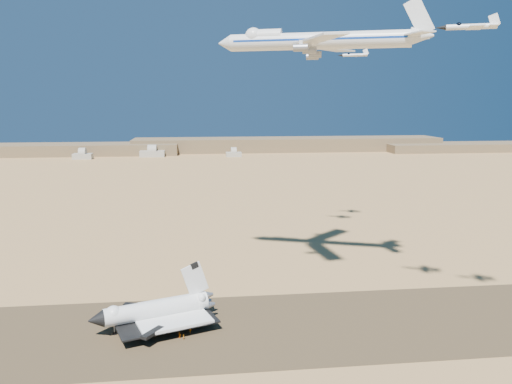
{
  "coord_description": "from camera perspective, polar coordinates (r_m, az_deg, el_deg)",
  "views": [
    {
      "loc": [
        -3.83,
        -139.65,
        67.27
      ],
      "look_at": [
        13.39,
        8.0,
        40.25
      ],
      "focal_mm": 35.0,
      "sensor_mm": 36.0,
      "label": 1
    }
  ],
  "objects": [
    {
      "name": "chase_jet_d",
      "position": [
        250.66,
        11.17,
        15.11
      ],
      "size": [
        14.24,
        8.35,
        3.64
      ],
      "rotation": [
        0.0,
        0.0,
        -0.33
      ],
      "color": "white"
    },
    {
      "name": "chase_jet_c",
      "position": [
        232.43,
        9.74,
        16.26
      ],
      "size": [
        14.27,
        8.41,
        3.66
      ],
      "rotation": [
        0.0,
        0.0,
        -0.36
      ],
      "color": "white"
    },
    {
      "name": "crew_b",
      "position": [
        153.54,
        -7.48,
        -15.36
      ],
      "size": [
        0.61,
        0.96,
        1.88
      ],
      "primitive_type": "imported",
      "rotation": [
        0.0,
        0.0,
        1.67
      ],
      "color": "orange",
      "rests_on": "runway"
    },
    {
      "name": "runway",
      "position": [
        155.04,
        -4.75,
        -15.44
      ],
      "size": [
        600.0,
        50.0,
        0.06
      ],
      "primitive_type": "cube",
      "color": "brown",
      "rests_on": "ground"
    },
    {
      "name": "shuttle",
      "position": [
        157.3,
        -11.38,
        -13.21
      ],
      "size": [
        38.56,
        31.24,
        18.77
      ],
      "rotation": [
        0.0,
        0.0,
        0.34
      ],
      "color": "white",
      "rests_on": "runway"
    },
    {
      "name": "crew_c",
      "position": [
        150.93,
        -8.72,
        -15.87
      ],
      "size": [
        1.17,
        1.17,
        1.87
      ],
      "primitive_type": "imported",
      "rotation": [
        0.0,
        0.0,
        2.36
      ],
      "color": "orange",
      "rests_on": "runway"
    },
    {
      "name": "chase_jet_a",
      "position": [
        150.03,
        23.25,
        16.99
      ],
      "size": [
        15.49,
        9.18,
        3.99
      ],
      "rotation": [
        0.0,
        0.0,
        -0.38
      ],
      "color": "white"
    },
    {
      "name": "hangars",
      "position": [
        624.14,
        -12.18,
        4.33
      ],
      "size": [
        200.5,
        29.5,
        30.0
      ],
      "color": "#A29F90",
      "rests_on": "ground"
    },
    {
      "name": "ground",
      "position": [
        155.05,
        -4.75,
        -15.45
      ],
      "size": [
        1200.0,
        1200.0,
        0.0
      ],
      "primitive_type": "plane",
      "color": "tan",
      "rests_on": "ground"
    },
    {
      "name": "crew_a",
      "position": [
        150.12,
        -8.27,
        -16.08
      ],
      "size": [
        0.47,
        0.63,
        1.55
      ],
      "primitive_type": "imported",
      "rotation": [
        0.0,
        0.0,
        1.76
      ],
      "color": "orange",
      "rests_on": "runway"
    },
    {
      "name": "carrier_747",
      "position": [
        179.06,
        6.38,
        16.79
      ],
      "size": [
        72.26,
        53.46,
        18.22
      ],
      "rotation": [
        0.0,
        0.0,
        -0.34
      ],
      "color": "white"
    },
    {
      "name": "ridgeline",
      "position": [
        673.18,
        -0.73,
        5.22
      ],
      "size": [
        960.0,
        90.0,
        18.0
      ],
      "color": "brown",
      "rests_on": "ground"
    }
  ]
}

